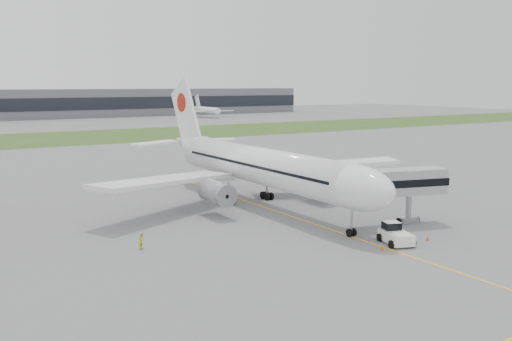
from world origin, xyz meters
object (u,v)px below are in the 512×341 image
airliner (256,164)px  ground_crew_near (400,232)px  jet_bridge (383,184)px  pushback_tug (395,234)px

airliner → ground_crew_near: airliner is taller
airliner → ground_crew_near: 24.30m
jet_bridge → airliner: bearing=123.4°
airliner → pushback_tug: size_ratio=11.65×
airliner → jet_bridge: 19.36m
airliner → jet_bridge: size_ratio=3.58×
airliner → ground_crew_near: bearing=-81.1°
pushback_tug → ground_crew_near: (1.53, 0.77, -0.16)m
airliner → ground_crew_near: size_ratio=33.16×
jet_bridge → ground_crew_near: bearing=-100.1°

